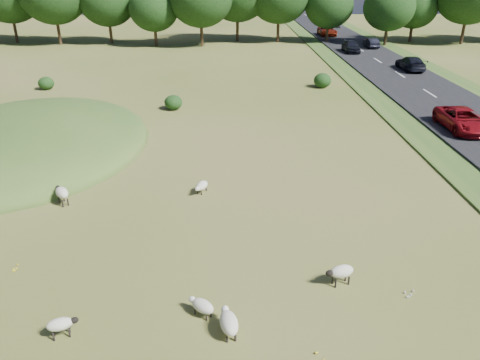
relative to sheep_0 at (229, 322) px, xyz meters
name	(u,v)px	position (x,y,z in m)	size (l,w,h in m)	color
ground	(210,110)	(-1.33, 25.81, -0.48)	(160.00, 160.00, 0.00)	#475A1C
mound	(26,146)	(-13.33, 17.81, -0.48)	(16.00, 20.00, 4.00)	#33561E
road	(406,80)	(18.67, 35.81, -0.36)	(8.00, 150.00, 0.25)	black
shrubs	(204,87)	(-2.07, 31.29, 0.16)	(28.24, 8.76, 1.39)	black
sheep_0	(229,322)	(0.00, 0.00, 0.00)	(0.79, 1.37, 0.76)	#BEB59E
sheep_1	(61,324)	(-5.39, 0.04, 0.02)	(1.05, 0.67, 0.73)	#BEB59E
sheep_2	(202,306)	(-0.90, 0.93, -0.09)	(1.05, 0.96, 0.63)	#BEB59E
sheep_3	(62,193)	(-8.26, 9.38, 0.15)	(1.05, 1.24, 0.91)	#BEB59E
sheep_4	(202,186)	(-1.34, 10.43, -0.08)	(0.83, 1.13, 0.63)	#BEB59E
sheep_5	(341,272)	(4.21, 2.47, 0.10)	(1.19, 0.75, 0.83)	#BEB59E
car_1	(327,31)	(16.77, 67.71, 0.53)	(2.52, 5.47, 1.52)	maroon
car_3	(371,43)	(20.57, 55.43, 0.41)	(1.37, 3.92, 1.29)	black
car_4	(351,46)	(16.77, 51.76, 0.54)	(1.82, 4.51, 1.54)	black
car_5	(463,119)	(16.77, 19.56, 0.51)	(2.45, 5.31, 1.48)	maroon
car_6	(334,22)	(20.57, 79.94, 0.51)	(2.07, 5.10, 1.48)	#B3B6BC
car_7	(411,63)	(20.57, 40.15, 0.51)	(2.06, 5.08, 1.47)	black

